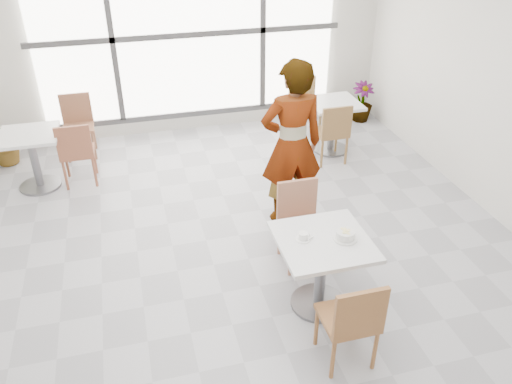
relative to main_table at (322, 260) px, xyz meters
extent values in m
plane|color=#9E9EA5|center=(-0.47, 0.82, -0.52)|extent=(7.00, 7.00, 0.00)
plane|color=silver|center=(-0.47, 4.32, 0.98)|extent=(6.00, 0.00, 6.00)
cube|color=white|center=(-0.47, 4.26, 0.98)|extent=(4.40, 0.04, 2.40)
cube|color=#3F3F42|center=(-0.47, 4.23, 0.98)|extent=(4.60, 0.05, 0.08)
cube|color=#3F3F42|center=(-1.57, 4.23, 0.98)|extent=(0.08, 0.05, 2.40)
cube|color=#3F3F42|center=(0.63, 4.23, 0.98)|extent=(0.08, 0.05, 2.40)
cube|color=#3F3F42|center=(-0.47, 4.23, -0.24)|extent=(4.60, 0.05, 0.08)
cube|color=silver|center=(0.00, 0.00, 0.21)|extent=(0.80, 0.80, 0.04)
cylinder|color=slate|center=(0.00, 0.00, -0.17)|extent=(0.10, 0.10, 0.71)
cylinder|color=slate|center=(0.00, 0.00, -0.51)|extent=(0.52, 0.52, 0.03)
cube|color=brown|center=(-0.02, -0.63, -0.09)|extent=(0.42, 0.42, 0.04)
cube|color=brown|center=(-0.02, -0.82, 0.14)|extent=(0.42, 0.04, 0.42)
cylinder|color=brown|center=(0.16, -0.45, -0.32)|extent=(0.04, 0.04, 0.41)
cylinder|color=brown|center=(0.16, -0.81, -0.32)|extent=(0.04, 0.04, 0.41)
cylinder|color=brown|center=(-0.20, -0.45, -0.32)|extent=(0.04, 0.04, 0.41)
cylinder|color=brown|center=(-0.20, -0.81, -0.32)|extent=(0.04, 0.04, 0.41)
cube|color=#A26A50|center=(0.05, 0.65, -0.09)|extent=(0.42, 0.42, 0.04)
cube|color=#A26A50|center=(0.05, 0.84, 0.14)|extent=(0.42, 0.04, 0.42)
cylinder|color=#A26A50|center=(-0.13, 0.47, -0.32)|extent=(0.04, 0.04, 0.41)
cylinder|color=#A26A50|center=(-0.13, 0.83, -0.32)|extent=(0.04, 0.04, 0.41)
cylinder|color=#A26A50|center=(0.23, 0.47, -0.32)|extent=(0.04, 0.04, 0.41)
cylinder|color=#A26A50|center=(0.23, 0.83, -0.32)|extent=(0.04, 0.04, 0.41)
cylinder|color=silver|center=(0.18, -0.04, 0.23)|extent=(0.21, 0.21, 0.01)
cylinder|color=silver|center=(0.18, -0.04, 0.27)|extent=(0.16, 0.16, 0.07)
torus|color=silver|center=(0.18, -0.04, 0.31)|extent=(0.16, 0.16, 0.01)
cylinder|color=tan|center=(0.18, -0.04, 0.27)|extent=(0.14, 0.14, 0.05)
cylinder|color=#F5E19E|center=(0.20, -0.05, 0.31)|extent=(0.03, 0.03, 0.02)
cylinder|color=beige|center=(0.19, -0.03, 0.31)|extent=(0.03, 0.03, 0.02)
cylinder|color=#F6E89E|center=(0.19, -0.01, 0.31)|extent=(0.03, 0.03, 0.02)
cylinder|color=#F4EF9D|center=(0.17, -0.06, 0.31)|extent=(0.03, 0.03, 0.02)
cylinder|color=beige|center=(0.15, -0.07, 0.30)|extent=(0.03, 0.03, 0.01)
cylinder|color=beige|center=(0.19, -0.08, 0.31)|extent=(0.03, 0.03, 0.01)
cylinder|color=beige|center=(0.18, -0.03, 0.31)|extent=(0.03, 0.03, 0.02)
cylinder|color=#F3EB9D|center=(0.16, -0.06, 0.31)|extent=(0.03, 0.03, 0.01)
cylinder|color=beige|center=(0.19, -0.04, 0.31)|extent=(0.03, 0.03, 0.01)
cylinder|color=beige|center=(0.15, -0.04, 0.30)|extent=(0.03, 0.03, 0.01)
cylinder|color=#F1E29B|center=(0.17, 0.00, 0.31)|extent=(0.03, 0.03, 0.01)
cylinder|color=beige|center=(0.22, -0.03, 0.31)|extent=(0.03, 0.03, 0.02)
cylinder|color=white|center=(-0.17, 0.05, 0.23)|extent=(0.13, 0.13, 0.01)
cylinder|color=white|center=(-0.17, 0.05, 0.27)|extent=(0.08, 0.08, 0.06)
torus|color=white|center=(-0.13, 0.05, 0.27)|extent=(0.05, 0.01, 0.05)
cylinder|color=black|center=(-0.17, 0.05, 0.29)|extent=(0.07, 0.07, 0.00)
cube|color=silver|center=(-0.12, 0.03, 0.24)|extent=(0.09, 0.05, 0.00)
sphere|color=silver|center=(-0.09, 0.04, 0.24)|extent=(0.02, 0.02, 0.02)
imported|color=black|center=(0.18, 1.44, 0.43)|extent=(0.70, 0.47, 1.92)
cube|color=silver|center=(-2.71, 2.99, 0.21)|extent=(0.70, 0.70, 0.04)
cylinder|color=slate|center=(-2.71, 2.99, -0.17)|extent=(0.10, 0.10, 0.71)
cylinder|color=slate|center=(-2.71, 2.99, -0.51)|extent=(0.52, 0.52, 0.03)
cube|color=silver|center=(1.34, 3.01, 0.21)|extent=(0.70, 0.70, 0.04)
cylinder|color=slate|center=(1.34, 3.01, -0.17)|extent=(0.10, 0.10, 0.71)
cylinder|color=slate|center=(1.34, 3.01, -0.51)|extent=(0.52, 0.52, 0.03)
cube|color=brown|center=(-2.18, 2.99, -0.09)|extent=(0.42, 0.42, 0.04)
cube|color=brown|center=(-2.18, 2.80, 0.14)|extent=(0.42, 0.04, 0.42)
cylinder|color=brown|center=(-2.00, 3.17, -0.32)|extent=(0.04, 0.04, 0.41)
cylinder|color=brown|center=(-2.00, 2.81, -0.32)|extent=(0.04, 0.04, 0.41)
cylinder|color=brown|center=(-2.36, 3.17, -0.32)|extent=(0.04, 0.04, 0.41)
cylinder|color=brown|center=(-2.36, 2.81, -0.32)|extent=(0.04, 0.04, 0.41)
cube|color=brown|center=(-2.19, 3.77, -0.09)|extent=(0.42, 0.42, 0.04)
cube|color=brown|center=(-2.19, 3.96, 0.14)|extent=(0.42, 0.04, 0.42)
cylinder|color=brown|center=(-2.37, 3.59, -0.32)|extent=(0.04, 0.04, 0.41)
cylinder|color=brown|center=(-2.37, 3.95, -0.32)|extent=(0.04, 0.04, 0.41)
cylinder|color=brown|center=(-2.01, 3.59, -0.32)|extent=(0.04, 0.04, 0.41)
cylinder|color=brown|center=(-2.01, 3.95, -0.32)|extent=(0.04, 0.04, 0.41)
cube|color=brown|center=(1.19, 2.71, -0.09)|extent=(0.42, 0.42, 0.04)
cube|color=brown|center=(1.19, 2.52, 0.14)|extent=(0.42, 0.04, 0.42)
cylinder|color=brown|center=(1.37, 2.89, -0.32)|extent=(0.04, 0.04, 0.41)
cylinder|color=brown|center=(1.37, 2.53, -0.32)|extent=(0.04, 0.04, 0.41)
cylinder|color=brown|center=(1.01, 2.89, -0.32)|extent=(0.04, 0.04, 0.41)
cylinder|color=brown|center=(1.01, 2.53, -0.32)|extent=(0.04, 0.04, 0.41)
cube|color=olive|center=(1.14, 3.61, -0.09)|extent=(0.42, 0.42, 0.04)
cube|color=olive|center=(1.14, 3.80, 0.14)|extent=(0.42, 0.04, 0.42)
cylinder|color=olive|center=(0.96, 3.43, -0.32)|extent=(0.04, 0.04, 0.41)
cylinder|color=olive|center=(0.96, 3.79, -0.32)|extent=(0.04, 0.04, 0.41)
cylinder|color=olive|center=(1.32, 3.43, -0.32)|extent=(0.04, 0.04, 0.41)
cylinder|color=olive|center=(1.32, 3.79, -0.32)|extent=(0.04, 0.04, 0.41)
imported|color=#5A843E|center=(-3.17, 3.79, -0.20)|extent=(0.68, 0.63, 0.64)
imported|color=#458A42|center=(2.23, 3.91, -0.20)|extent=(0.39, 0.39, 0.65)
camera|label=1|loc=(-1.50, -3.33, 2.89)|focal=36.12mm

